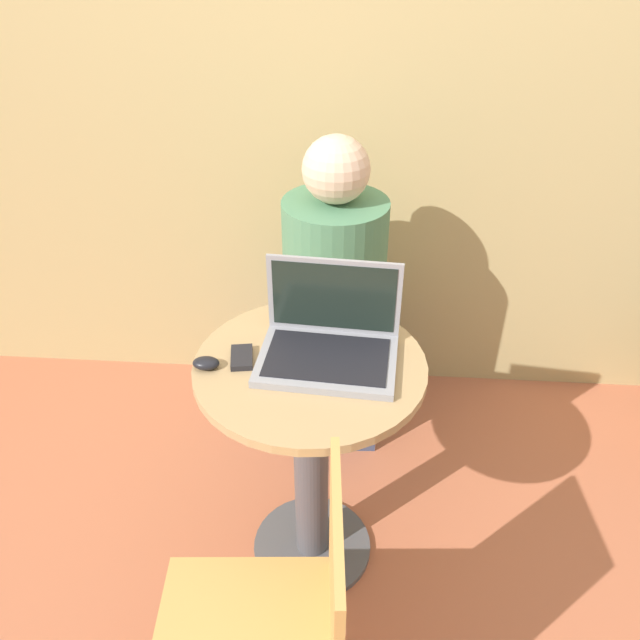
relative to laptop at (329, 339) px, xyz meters
name	(u,v)px	position (x,y,z in m)	size (l,w,h in m)	color
ground_plane	(312,547)	(-0.05, -0.04, -0.81)	(12.00, 12.00, 0.00)	#B26042
back_wall	(333,60)	(-0.05, 0.89, 0.49)	(7.00, 0.05, 2.60)	tan
round_table	(311,437)	(-0.05, -0.04, -0.31)	(0.60, 0.60, 0.76)	#4C4C51
laptop	(329,339)	(0.00, 0.00, 0.00)	(0.37, 0.27, 0.24)	gray
cell_phone	(242,357)	(-0.22, -0.04, -0.04)	(0.07, 0.10, 0.02)	black
computer_mouse	(206,363)	(-0.31, -0.08, -0.03)	(0.07, 0.05, 0.03)	black
chair_empty	(277,637)	(-0.07, -0.58, -0.37)	(0.43, 0.43, 0.85)	tan
person_seated	(334,318)	(-0.02, 0.57, -0.32)	(0.35, 0.54, 1.17)	#3D4766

